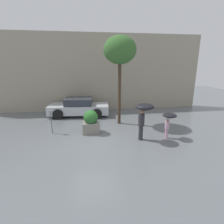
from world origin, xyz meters
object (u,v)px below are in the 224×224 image
person_child (169,118)px  street_tree (120,51)px  parked_car_near (79,107)px  parking_meter (51,117)px  person_adult (144,112)px  planter_box (91,122)px

person_child → street_tree: size_ratio=0.25×
parked_car_near → parking_meter: 3.63m
street_tree → parking_meter: bearing=-164.4°
person_adult → parked_car_near: person_adult is taller
planter_box → parked_car_near: size_ratio=0.29×
parked_car_near → person_adult: bearing=-141.5°
person_child → street_tree: street_tree is taller
parked_car_near → parking_meter: parked_car_near is taller
parking_meter → person_child: bearing=-14.4°
person_adult → person_child: person_adult is taller
person_adult → street_tree: 4.06m
planter_box → person_adult: 2.96m
person_adult → parked_car_near: 5.99m
parked_car_near → parking_meter: (-1.36, -3.35, 0.31)m
person_child → parked_car_near: person_child is taller
person_adult → parked_car_near: (-3.28, 4.95, -0.85)m
parking_meter → person_adult: bearing=-19.0°
planter_box → person_adult: bearing=-28.1°
parked_car_near → parking_meter: bearing=163.0°
street_tree → parking_meter: size_ratio=4.11×
person_child → parked_car_near: size_ratio=0.30×
planter_box → parking_meter: size_ratio=1.00×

